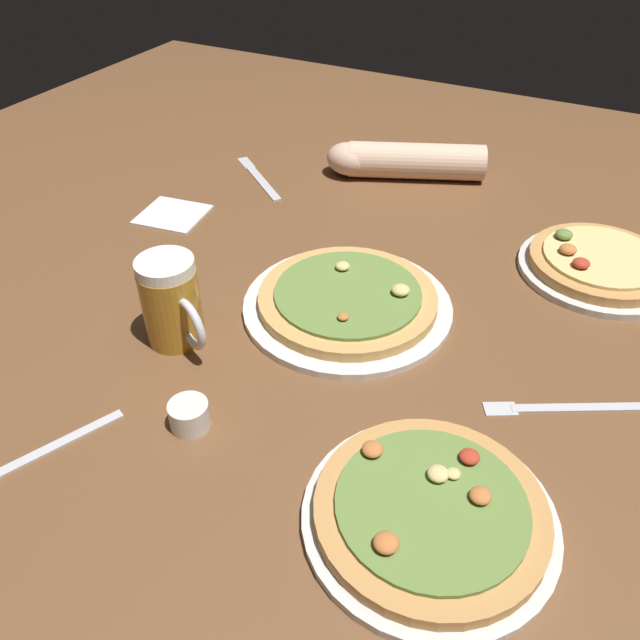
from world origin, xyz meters
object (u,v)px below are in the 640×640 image
(pizza_plate_far, at_px, (348,301))
(napkin_folded, at_px, (172,214))
(pizza_plate_side, at_px, (600,264))
(beer_mug_dark, at_px, (172,302))
(fork_left, at_px, (40,452))
(knife_right, at_px, (258,177))
(diner_arm, at_px, (400,161))
(ramekin_butter, at_px, (189,415))
(pizza_plate_near, at_px, (430,513))
(fork_spare, at_px, (560,407))

(pizza_plate_far, relative_size, napkin_folded, 2.72)
(pizza_plate_far, distance_m, napkin_folded, 0.46)
(pizza_plate_side, bearing_deg, beer_mug_dark, -138.34)
(beer_mug_dark, bearing_deg, fork_left, -93.65)
(beer_mug_dark, distance_m, knife_right, 0.56)
(beer_mug_dark, bearing_deg, diner_arm, 82.16)
(pizza_plate_side, distance_m, ramekin_butter, 0.75)
(ramekin_butter, distance_m, knife_right, 0.73)
(napkin_folded, bearing_deg, beer_mug_dark, -51.30)
(knife_right, bearing_deg, pizza_plate_far, -42.04)
(pizza_plate_near, height_order, ramekin_butter, pizza_plate_near)
(pizza_plate_side, height_order, napkin_folded, pizza_plate_side)
(knife_right, bearing_deg, pizza_plate_near, -46.26)
(ramekin_butter, bearing_deg, diner_arm, 92.17)
(pizza_plate_side, distance_m, diner_arm, 0.49)
(pizza_plate_side, relative_size, knife_right, 1.44)
(knife_right, bearing_deg, fork_left, -78.37)
(pizza_plate_far, height_order, diner_arm, diner_arm)
(pizza_plate_near, xyz_separation_m, fork_left, (-0.47, -0.13, -0.01))
(pizza_plate_near, height_order, napkin_folded, pizza_plate_near)
(fork_left, height_order, knife_right, same)
(napkin_folded, xyz_separation_m, diner_arm, (0.34, 0.37, 0.03))
(diner_arm, bearing_deg, pizza_plate_side, -22.93)
(pizza_plate_side, bearing_deg, fork_left, -126.89)
(pizza_plate_side, relative_size, fork_spare, 1.38)
(ramekin_butter, xyz_separation_m, napkin_folded, (-0.37, 0.44, -0.02))
(ramekin_butter, height_order, fork_left, ramekin_butter)
(ramekin_butter, bearing_deg, knife_right, 114.53)
(fork_left, bearing_deg, fork_spare, 33.82)
(knife_right, bearing_deg, ramekin_butter, -65.47)
(pizza_plate_side, bearing_deg, ramekin_butter, -124.11)
(beer_mug_dark, bearing_deg, knife_right, 108.79)
(pizza_plate_far, bearing_deg, napkin_folded, 164.96)
(fork_left, relative_size, fork_spare, 0.99)
(ramekin_butter, xyz_separation_m, diner_arm, (-0.03, 0.81, 0.02))
(pizza_plate_side, distance_m, beer_mug_dark, 0.73)
(pizza_plate_far, xyz_separation_m, fork_spare, (0.35, -0.07, -0.01))
(fork_left, bearing_deg, knife_right, 101.63)
(beer_mug_dark, xyz_separation_m, ramekin_butter, (0.12, -0.14, -0.05))
(fork_left, bearing_deg, napkin_folded, 111.84)
(diner_arm, bearing_deg, fork_left, -96.67)
(napkin_folded, relative_size, fork_spare, 0.62)
(napkin_folded, height_order, diner_arm, diner_arm)
(pizza_plate_far, height_order, beer_mug_dark, beer_mug_dark)
(pizza_plate_side, xyz_separation_m, diner_arm, (-0.45, 0.19, 0.02))
(pizza_plate_far, bearing_deg, ramekin_butter, -103.18)
(pizza_plate_near, xyz_separation_m, napkin_folded, (-0.70, 0.44, -0.01))
(pizza_plate_side, xyz_separation_m, knife_right, (-0.72, 0.04, -0.01))
(pizza_plate_far, height_order, fork_left, pizza_plate_far)
(ramekin_butter, distance_m, fork_spare, 0.50)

